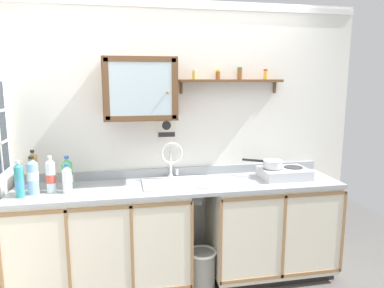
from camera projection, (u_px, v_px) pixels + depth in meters
back_wall at (176, 140)px, 3.28m from camera, size 3.41×0.07×2.48m
lower_cabinet_run at (103, 242)px, 3.00m from camera, size 1.45×0.57×0.89m
lower_cabinet_run_right at (270, 228)px, 3.29m from camera, size 1.13×0.57×0.89m
countertop at (181, 186)px, 3.05m from camera, size 2.77×0.59×0.03m
backsplash at (176, 172)px, 3.30m from camera, size 2.77×0.02×0.08m
sink at (173, 185)px, 3.08m from camera, size 0.52×0.43×0.49m
hot_plate_stove at (284, 173)px, 3.23m from camera, size 0.42×0.31×0.09m
saucepan at (272, 164)px, 3.22m from camera, size 0.33×0.24×0.07m
bottle_juice_amber_0 at (34, 170)px, 2.89m from camera, size 0.07×0.07×0.32m
bottle_water_clear_1 at (51, 176)px, 2.80m from camera, size 0.07×0.07×0.29m
bottle_soda_green_2 at (67, 174)px, 2.90m from camera, size 0.08×0.08×0.27m
bottle_opaque_white_3 at (67, 180)px, 2.80m from camera, size 0.07×0.07×0.23m
bottle_water_blue_4 at (33, 176)px, 2.76m from camera, size 0.09×0.09×0.30m
bottle_detergent_teal_5 at (19, 181)px, 2.68m from camera, size 0.07×0.07×0.28m
wall_cabinet at (140, 89)px, 2.96m from camera, size 0.60×0.34×0.51m
spice_shelf at (231, 80)px, 3.19m from camera, size 0.95×0.14×0.23m
warning_sign at (167, 129)px, 3.22m from camera, size 0.18×0.01×0.24m
trash_bin at (202, 269)px, 3.08m from camera, size 0.25×0.25×0.35m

